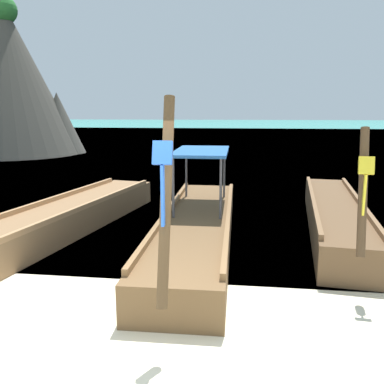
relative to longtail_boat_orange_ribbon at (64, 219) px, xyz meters
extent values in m
plane|color=beige|center=(2.84, -4.41, -0.31)|extent=(120.00, 120.00, 0.00)
plane|color=#2DB29E|center=(2.84, 57.70, -0.30)|extent=(120.00, 120.00, 0.00)
cube|color=olive|center=(0.00, 0.02, -0.02)|extent=(2.31, 6.85, 0.58)
cube|color=#AF7F52|center=(-0.53, 0.12, 0.32)|extent=(1.14, 6.13, 0.10)
cube|color=#AF7F52|center=(0.54, -0.07, 0.32)|extent=(1.14, 6.13, 0.10)
cube|color=brown|center=(2.97, -0.41, -0.02)|extent=(1.42, 6.73, 0.57)
cube|color=brown|center=(2.36, -0.42, 0.32)|extent=(0.19, 6.17, 0.10)
cube|color=brown|center=(3.58, -0.40, 0.32)|extent=(0.19, 6.17, 0.10)
cylinder|color=brown|center=(3.03, -3.93, 1.36)|extent=(0.13, 0.75, 2.22)
cube|color=blue|center=(3.03, -4.08, 1.88)|extent=(0.20, 0.13, 0.25)
cube|color=blue|center=(3.03, -4.10, 1.44)|extent=(0.03, 0.08, 0.64)
cylinder|color=#4C4C51|center=(2.52, -0.58, 0.85)|extent=(0.05, 0.05, 1.16)
cylinder|color=#4C4C51|center=(3.43, -0.57, 0.85)|extent=(0.05, 0.05, 1.16)
cylinder|color=#4C4C51|center=(2.48, 1.43, 0.85)|extent=(0.05, 0.05, 1.16)
cylinder|color=#4C4C51|center=(3.39, 1.44, 0.85)|extent=(0.05, 0.05, 1.16)
cube|color=#235BA3|center=(2.95, 0.43, 1.46)|extent=(1.14, 2.23, 0.06)
cube|color=brown|center=(5.86, 0.90, 0.01)|extent=(1.75, 6.37, 0.63)
cube|color=brown|center=(5.39, 0.96, 0.38)|extent=(0.73, 5.76, 0.10)
cube|color=brown|center=(6.34, 0.85, 0.38)|extent=(0.73, 5.76, 0.10)
cylinder|color=brown|center=(5.50, -2.32, 1.20)|extent=(0.19, 0.61, 1.77)
cube|color=yellow|center=(5.49, -2.42, 1.58)|extent=(0.21, 0.14, 0.25)
cube|color=yellow|center=(5.49, -2.44, 1.17)|extent=(0.04, 0.08, 0.56)
cone|color=#47443D|center=(-10.31, 15.44, 4.15)|extent=(8.11, 8.11, 8.91)
cone|color=#4E4B43|center=(-7.72, 16.25, 1.57)|extent=(3.21, 3.21, 3.74)
sphere|color=#2D7A33|center=(-10.31, 15.44, 8.09)|extent=(1.66, 1.66, 1.66)
camera|label=1|loc=(3.85, -8.08, 2.29)|focal=37.89mm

